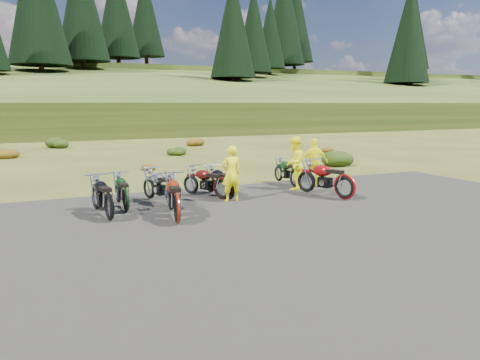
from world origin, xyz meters
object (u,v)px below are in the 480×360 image
motorcycle_0 (110,222)px  motorcycle_7 (294,188)px  person_middle (231,175)px  motorcycle_3 (172,208)px

motorcycle_0 → motorcycle_7: motorcycle_0 is taller
motorcycle_0 → person_middle: bearing=-82.0°
motorcycle_7 → person_middle: bearing=116.2°
motorcycle_7 → person_middle: (-2.96, -1.30, 0.83)m
motorcycle_3 → motorcycle_7: 4.96m
motorcycle_7 → person_middle: 3.34m
motorcycle_0 → person_middle: size_ratio=1.22×
motorcycle_3 → motorcycle_7: motorcycle_3 is taller
motorcycle_3 → motorcycle_0: bearing=101.5°
motorcycle_3 → person_middle: bearing=-104.6°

